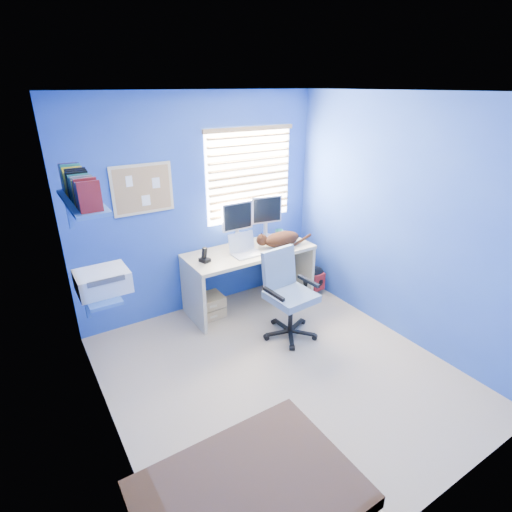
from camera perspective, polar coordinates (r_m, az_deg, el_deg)
floor at (r=4.00m, az=3.31°, el=-16.28°), size 3.00×3.20×0.00m
ceiling at (r=3.08m, az=4.46°, el=22.37°), size 3.00×3.20×0.00m
wall_back at (r=4.66m, az=-7.91°, el=6.93°), size 3.00×0.01×2.50m
wall_front at (r=2.41m, az=27.22°, el=-12.19°), size 3.00×0.01×2.50m
wall_left at (r=2.82m, az=-21.88°, el=-5.97°), size 0.01×3.20×2.50m
wall_right at (r=4.35m, az=20.05°, el=4.54°), size 0.01×3.20×2.50m
desk at (r=4.88m, az=-0.93°, el=-3.15°), size 1.54×0.65×0.74m
laptop at (r=4.56m, az=-1.36°, el=1.48°), size 0.33×0.26×0.22m
monitor_left at (r=4.80m, az=-2.76°, el=4.61°), size 0.40×0.12×0.54m
monitor_right at (r=5.05m, az=1.38°, el=5.60°), size 0.42×0.19×0.54m
phone at (r=4.42m, az=-7.38°, el=0.20°), size 0.12×0.13×0.17m
mug at (r=5.13m, az=3.31°, el=3.24°), size 0.10×0.09×0.10m
cd_spindle at (r=5.15m, az=3.44°, el=3.14°), size 0.13×0.13×0.07m
cat at (r=4.84m, az=3.73°, el=2.45°), size 0.53×0.37×0.17m
tower_pc at (r=5.19m, az=2.99°, el=-3.27°), size 0.26×0.47×0.45m
drawer_boxes at (r=4.79m, az=-6.84°, el=-7.12°), size 0.35×0.28×0.27m
yellow_book at (r=5.03m, az=2.97°, el=-5.58°), size 0.03×0.17×0.24m
backpack at (r=5.30m, az=8.31°, el=-3.36°), size 0.34×0.26×0.38m
office_chair at (r=4.35m, az=4.57°, el=-6.99°), size 0.59×0.59×0.95m
window_blinds at (r=4.85m, az=-0.85°, el=11.47°), size 1.15×0.05×1.10m
corkboard at (r=4.34m, az=-15.89°, el=9.17°), size 0.64×0.02×0.52m
wall_shelves at (r=3.45m, az=-22.57°, el=2.62°), size 0.42×0.90×1.05m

